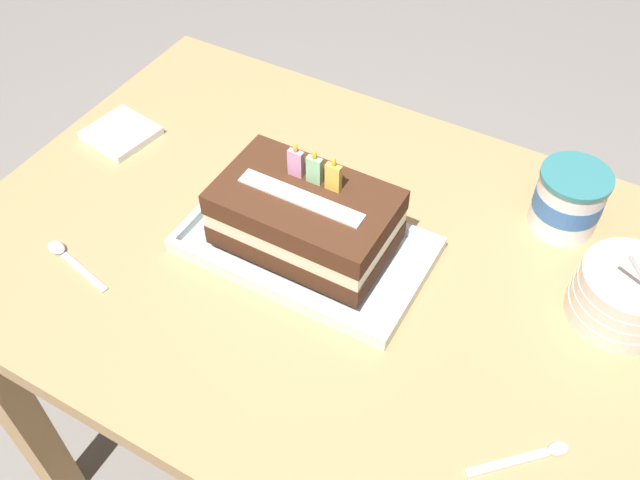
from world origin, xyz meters
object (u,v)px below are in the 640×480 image
(serving_spoon_near_tray, at_px, (536,455))
(serving_spoon_by_bowls, at_px, (64,254))
(ice_cream_tub, at_px, (569,200))
(birthday_cake, at_px, (305,217))
(foil_tray, at_px, (306,247))
(bowl_stack, at_px, (624,295))
(napkin_pile, at_px, (121,133))

(serving_spoon_near_tray, bearing_deg, serving_spoon_by_bowls, -176.82)
(ice_cream_tub, bearing_deg, birthday_cake, -142.57)
(birthday_cake, distance_m, serving_spoon_near_tray, 0.44)
(foil_tray, distance_m, serving_spoon_by_bowls, 0.36)
(bowl_stack, height_order, ice_cream_tub, bowl_stack)
(foil_tray, bearing_deg, ice_cream_tub, 37.45)
(ice_cream_tub, height_order, serving_spoon_near_tray, ice_cream_tub)
(birthday_cake, height_order, bowl_stack, birthday_cake)
(foil_tray, distance_m, birthday_cake, 0.07)
(birthday_cake, xyz_separation_m, napkin_pile, (-0.42, 0.07, -0.07))
(serving_spoon_by_bowls, height_order, napkin_pile, napkin_pile)
(serving_spoon_by_bowls, bearing_deg, ice_cream_tub, 34.57)
(foil_tray, xyz_separation_m, napkin_pile, (-0.42, 0.07, -0.00))
(foil_tray, distance_m, bowl_stack, 0.45)
(bowl_stack, distance_m, serving_spoon_near_tray, 0.26)
(napkin_pile, bearing_deg, bowl_stack, 2.60)
(napkin_pile, bearing_deg, serving_spoon_near_tray, -14.99)
(serving_spoon_by_bowls, bearing_deg, birthday_cake, 31.39)
(birthday_cake, relative_size, bowl_stack, 1.73)
(foil_tray, distance_m, ice_cream_tub, 0.40)
(foil_tray, relative_size, serving_spoon_by_bowls, 2.68)
(serving_spoon_by_bowls, bearing_deg, bowl_stack, 21.87)
(bowl_stack, xyz_separation_m, napkin_pile, (-0.86, -0.04, -0.03))
(foil_tray, distance_m, serving_spoon_near_tray, 0.43)
(birthday_cake, relative_size, serving_spoon_by_bowls, 1.85)
(bowl_stack, bearing_deg, foil_tray, -165.76)
(foil_tray, relative_size, ice_cream_tub, 3.44)
(serving_spoon_by_bowls, relative_size, napkin_pile, 1.11)
(ice_cream_tub, distance_m, serving_spoon_by_bowls, 0.76)
(foil_tray, height_order, napkin_pile, foil_tray)
(foil_tray, height_order, birthday_cake, birthday_cake)
(foil_tray, height_order, ice_cream_tub, ice_cream_tub)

